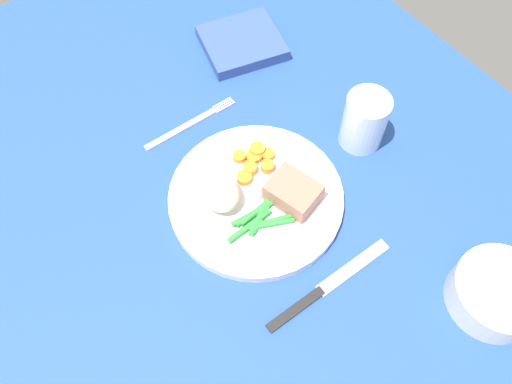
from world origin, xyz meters
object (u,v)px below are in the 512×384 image
Objects in this scene: knife at (326,287)px; fork at (190,124)px; dinner_plate at (256,198)px; salad_bowl at (497,293)px; napkin at (242,43)px; meat_portion at (293,192)px; water_glass at (364,123)px.

fork is at bearing -177.97° from knife.
fork is at bearing -179.17° from dinner_plate.
fork is 34.01cm from knife.
dinner_plate is 34.54cm from salad_bowl.
knife is at bearing -21.27° from napkin.
salad_bowl is (48.10, 16.42, 2.51)cm from fork.
meat_portion is 0.53× the size of napkin.
meat_portion is 29.63cm from salad_bowl.
meat_portion and salad_bowl have the same top height.
salad_bowl is (29.92, -3.72, -1.23)cm from water_glass.
knife is at bearing -51.88° from water_glass.
fork is 19.14cm from napkin.
dinner_plate is at bearing -91.56° from water_glass.
knife is (12.93, -4.30, -3.02)cm from meat_portion.
fork is 1.25× the size of napkin.
water_glass reaches higher than fork.
water_glass reaches higher than dinner_plate.
water_glass reaches higher than knife.
fork is at bearing -61.34° from napkin.
water_glass is at bearing 88.44° from dinner_plate.
knife is at bearing -4.57° from fork.
napkin is (-30.26, 12.50, -2.16)cm from meat_portion.
water_glass reaches higher than salad_bowl.
fork is at bearing -168.54° from meat_portion.
dinner_plate is at bearing -178.92° from knife.
napkin reaches higher than fork.
knife is 1.55× the size of napkin.
napkin is at bearing 179.64° from salad_bowl.
knife is at bearing -1.00° from dinner_plate.
dinner_plate is at bearing -130.60° from meat_portion.
meat_portion is at bearing -22.45° from napkin.
dinner_plate reaches higher than fork.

